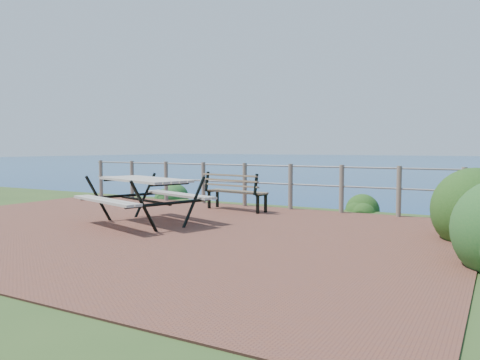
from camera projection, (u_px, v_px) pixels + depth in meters
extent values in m
cube|color=brown|center=(150.00, 228.00, 7.97)|extent=(10.00, 7.00, 0.12)
cylinder|color=#6B5B4C|center=(101.00, 178.00, 13.09)|extent=(0.10, 0.10, 1.00)
cylinder|color=#6B5B4C|center=(132.00, 179.00, 12.53)|extent=(0.10, 0.10, 1.00)
cylinder|color=#6B5B4C|center=(166.00, 181.00, 11.97)|extent=(0.10, 0.10, 1.00)
cylinder|color=#6B5B4C|center=(203.00, 183.00, 11.40)|extent=(0.10, 0.10, 1.00)
cylinder|color=#6B5B4C|center=(245.00, 184.00, 10.84)|extent=(0.10, 0.10, 1.00)
cylinder|color=#6B5B4C|center=(291.00, 187.00, 10.28)|extent=(0.10, 0.10, 1.00)
cylinder|color=#6B5B4C|center=(342.00, 189.00, 9.72)|extent=(0.10, 0.10, 1.00)
cylinder|color=#6B5B4C|center=(399.00, 191.00, 9.16)|extent=(0.10, 0.10, 1.00)
cylinder|color=#6B5B4C|center=(464.00, 194.00, 8.59)|extent=(0.10, 0.10, 1.00)
cylinder|color=slate|center=(245.00, 165.00, 10.81)|extent=(9.40, 0.04, 0.04)
cylinder|color=slate|center=(245.00, 182.00, 10.84)|extent=(9.40, 0.04, 0.04)
cube|color=#A5A194|center=(144.00, 180.00, 8.30)|extent=(2.07, 1.35, 0.04)
cube|color=#A5A194|center=(145.00, 197.00, 8.32)|extent=(1.91, 0.86, 0.04)
cube|color=#A5A194|center=(145.00, 197.00, 8.32)|extent=(1.91, 0.86, 0.04)
cylinder|color=black|center=(145.00, 200.00, 8.32)|extent=(1.58, 0.56, 0.05)
cube|color=brown|center=(236.00, 192.00, 10.10)|extent=(1.51, 0.61, 0.03)
cube|color=brown|center=(236.00, 180.00, 10.08)|extent=(1.46, 0.36, 0.33)
cube|color=black|center=(236.00, 201.00, 10.11)|extent=(0.05, 0.06, 0.40)
cube|color=black|center=(236.00, 201.00, 10.11)|extent=(0.05, 0.06, 0.40)
cube|color=black|center=(236.00, 201.00, 10.11)|extent=(0.05, 0.06, 0.40)
cube|color=black|center=(236.00, 201.00, 10.11)|extent=(0.05, 0.06, 0.40)
ellipsoid|color=#205623|center=(170.00, 197.00, 12.94)|extent=(0.87, 0.87, 0.64)
ellipsoid|color=#1A4414|center=(360.00, 210.00, 10.31)|extent=(0.75, 0.75, 0.48)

